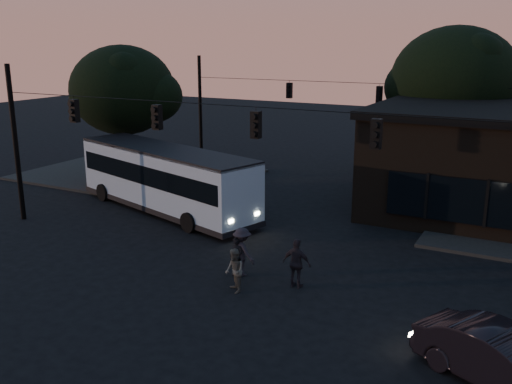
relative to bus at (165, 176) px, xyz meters
The scene contains 12 objects.
ground 11.45m from the bus, 48.06° to the right, with size 120.00×120.00×0.00m, color black.
sidewalk_far_left 8.71m from the bus, 139.05° to the left, with size 14.00×10.00×0.15m, color black.
tree_behind 18.36m from the bus, 49.63° to the left, with size 7.60×7.60×9.43m.
tree_left 8.74m from the bus, 144.53° to the left, with size 6.40×6.40×8.30m.
signal_rig_near 9.13m from the bus, 30.26° to the right, with size 26.24×0.30×7.50m.
signal_rig_far 14.04m from the bus, 56.90° to the left, with size 26.24×0.30×7.50m.
bus is the anchor object (origin of this frame).
car 18.89m from the bus, 26.95° to the right, with size 1.59×4.57×1.50m, color black.
pedestrian_a 9.36m from the bus, 37.34° to the right, with size 0.56×0.37×1.54m, color black.
pedestrian_b 10.57m from the bus, 40.53° to the right, with size 0.76×0.60×1.57m, color #45443E.
pedestrian_c 11.22m from the bus, 29.28° to the right, with size 1.07×0.44×1.82m, color black.
pedestrian_d 9.31m from the bus, 35.84° to the right, with size 1.20×0.69×1.86m, color black.
Camera 1 is at (9.72, -14.36, 8.56)m, focal length 40.00 mm.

